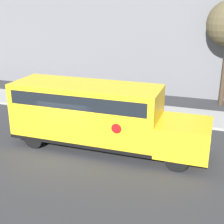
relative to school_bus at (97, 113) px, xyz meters
name	(u,v)px	position (x,y,z in m)	size (l,w,h in m)	color
ground_plane	(68,150)	(-1.18, -0.88, -1.76)	(60.00, 60.00, 0.00)	#333335
sidewalk_strip	(112,108)	(-1.18, 5.62, -1.68)	(44.00, 3.00, 0.15)	#9E9E99
building_backdrop	(139,6)	(-1.18, 12.12, 4.69)	(32.00, 4.00, 12.90)	slate
school_bus	(97,113)	(0.00, 0.00, 0.00)	(9.37, 2.57, 3.12)	yellow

